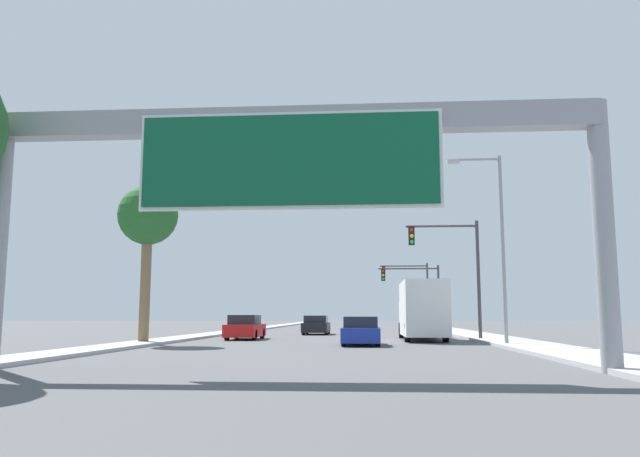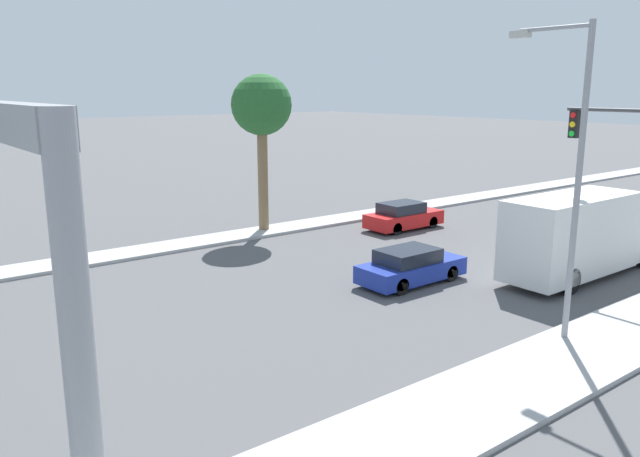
# 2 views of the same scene
# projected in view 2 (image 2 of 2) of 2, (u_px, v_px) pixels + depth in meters

# --- Properties ---
(median_strip_left) EXTENTS (2.00, 120.00, 0.15)m
(median_strip_left) POSITION_uv_depth(u_px,v_px,m) (559.00, 184.00, 49.01)
(median_strip_left) COLOR #A7A7A7
(median_strip_left) RESTS_ON ground
(car_mid_right) EXTENTS (1.82, 4.40, 1.38)m
(car_mid_right) POSITION_uv_depth(u_px,v_px,m) (411.00, 267.00, 24.06)
(car_mid_right) COLOR navy
(car_mid_right) RESTS_ON ground
(car_mid_left) EXTENTS (1.83, 4.36, 1.46)m
(car_mid_left) POSITION_uv_depth(u_px,v_px,m) (403.00, 216.00, 33.41)
(car_mid_left) COLOR red
(car_mid_left) RESTS_ON ground
(car_far_left) EXTENTS (1.89, 4.46, 1.41)m
(car_far_left) POSITION_uv_depth(u_px,v_px,m) (565.00, 206.00, 36.61)
(car_far_left) COLOR black
(car_far_left) RESTS_ON ground
(truck_box_primary) EXTENTS (2.34, 8.72, 3.35)m
(truck_box_primary) POSITION_uv_depth(u_px,v_px,m) (582.00, 235.00, 24.74)
(truck_box_primary) COLOR white
(truck_box_primary) RESTS_ON ground
(traffic_light_near_intersection) EXTENTS (4.22, 0.32, 6.91)m
(traffic_light_near_intersection) POSITION_uv_depth(u_px,v_px,m) (637.00, 168.00, 22.34)
(traffic_light_near_intersection) COLOR #3D3D3F
(traffic_light_near_intersection) RESTS_ON ground
(palm_tree_background) EXTENTS (3.08, 3.08, 8.12)m
(palm_tree_background) POSITION_uv_depth(u_px,v_px,m) (262.00, 109.00, 31.46)
(palm_tree_background) COLOR brown
(palm_tree_background) RESTS_ON ground
(street_lamp_right) EXTENTS (2.63, 0.28, 9.18)m
(street_lamp_right) POSITION_uv_depth(u_px,v_px,m) (570.00, 160.00, 17.68)
(street_lamp_right) COLOR gray
(street_lamp_right) RESTS_ON ground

